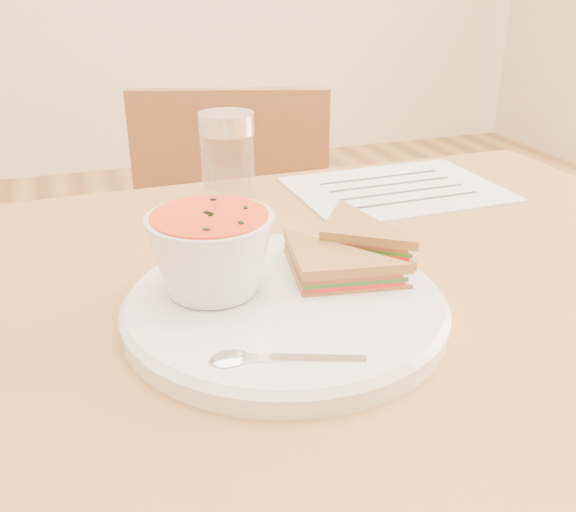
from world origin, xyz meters
name	(u,v)px	position (x,y,z in m)	size (l,w,h in m)	color
chair_far	(231,336)	(0.03, 0.45, 0.42)	(0.37, 0.37, 0.83)	brown
plate	(285,309)	(-0.05, -0.06, 0.76)	(0.29, 0.29, 0.02)	white
soup_bowl	(212,257)	(-0.11, -0.03, 0.80)	(0.11, 0.11, 0.08)	white
sandwich_half_a	(302,288)	(-0.04, -0.07, 0.78)	(0.10, 0.10, 0.03)	#A37C39
sandwich_half_b	(319,245)	(0.00, -0.01, 0.79)	(0.10, 0.10, 0.03)	#A37C39
spoon	(295,360)	(-0.07, -0.15, 0.77)	(0.17, 0.03, 0.01)	silver
paper_menu	(397,189)	(0.22, 0.22, 0.75)	(0.28, 0.21, 0.00)	white
condiment_shaker	(228,163)	(-0.02, 0.23, 0.81)	(0.07, 0.07, 0.13)	silver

